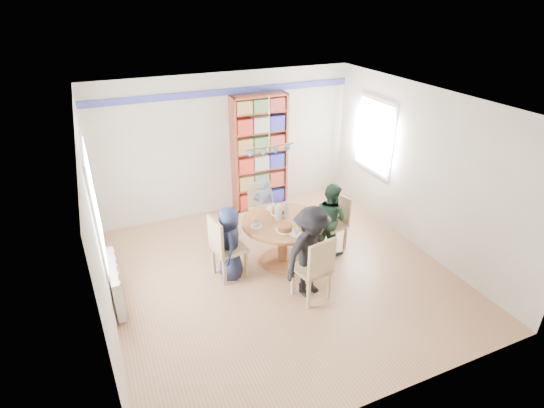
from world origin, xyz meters
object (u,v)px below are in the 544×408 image
chair_far (260,206)px  person_near (311,252)px  radiator (116,283)px  person_far (264,206)px  dining_table (283,232)px  chair_right (335,220)px  person_right (330,218)px  bookshelf (259,154)px  chair_left (224,245)px  person_left (230,243)px  chair_near (316,267)px

chair_far → person_near: bearing=-90.5°
radiator → person_far: person_far is taller
dining_table → person_far: size_ratio=1.14×
chair_right → person_far: bearing=138.2°
chair_right → person_right: person_right is taller
radiator → bookshelf: size_ratio=0.44×
chair_left → person_right: 1.86m
radiator → chair_far: size_ratio=1.07×
person_left → bookshelf: size_ratio=0.51×
radiator → dining_table: bearing=0.7°
chair_right → chair_far: bearing=134.4°
radiator → bookshelf: (2.99, 2.04, 0.78)m
person_left → dining_table: bearing=106.2°
bookshelf → chair_far: bearing=-111.6°
dining_table → person_right: (0.86, -0.01, 0.06)m
bookshelf → person_right: bearing=-77.6°
person_left → chair_far: bearing=152.7°
dining_table → chair_far: chair_far is taller
dining_table → person_right: 0.86m
person_near → bookshelf: (0.40, 2.92, 0.42)m
person_near → chair_right: bearing=26.9°
dining_table → chair_near: 1.06m
chair_right → person_left: bearing=-177.2°
chair_right → bookshelf: bearing=106.7°
chair_right → person_near: (-0.99, -0.96, 0.18)m
person_right → bookshelf: bookshelf is taller
person_right → person_far: (-0.82, 0.92, -0.05)m
chair_far → person_left: 1.43m
dining_table → person_far: 0.91m
chair_far → bookshelf: bookshelf is taller
person_far → bookshelf: bookshelf is taller
person_right → person_left: bearing=72.8°
chair_near → person_right: bearing=51.0°
chair_far → person_near: size_ratio=0.66×
radiator → chair_far: 2.83m
chair_near → radiator: bearing=158.2°
dining_table → person_right: bearing=-0.6°
radiator → chair_left: bearing=-0.2°
person_left → bookshelf: bookshelf is taller
dining_table → chair_near: bearing=-89.6°
person_near → dining_table: bearing=73.8°
person_left → person_right: person_right is taller
radiator → chair_left: 1.60m
chair_far → person_right: bearing=-51.7°
chair_near → chair_left: bearing=134.4°
chair_far → person_near: 1.96m
chair_left → person_far: person_far is taller
person_right → radiator: bearing=72.1°
chair_right → bookshelf: size_ratio=0.42×
radiator → person_right: 3.45m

